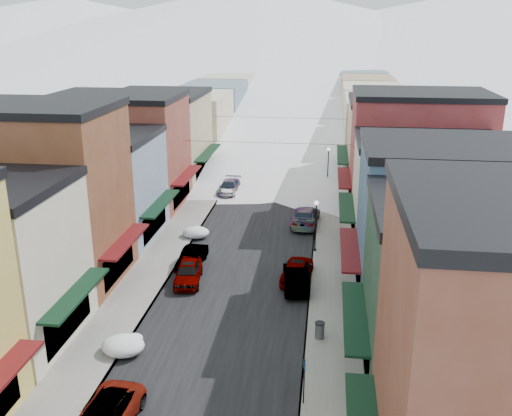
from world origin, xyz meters
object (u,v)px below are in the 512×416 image
(car_green_sedan, at_px, (296,278))
(streetlamp_near, at_px, (316,219))
(car_silver_sedan, at_px, (188,272))
(car_dark_hatch, at_px, (192,257))
(trash_can, at_px, (320,330))

(car_green_sedan, xyz_separation_m, streetlamp_near, (1.13, 6.59, 1.98))
(streetlamp_near, bearing_deg, car_green_sedan, -99.73)
(car_silver_sedan, xyz_separation_m, car_dark_hatch, (-0.39, 2.76, -0.08))
(car_dark_hatch, xyz_separation_m, streetlamp_near, (9.09, 3.83, 2.08))
(trash_can, xyz_separation_m, streetlamp_near, (-0.64, 13.16, 2.11))
(car_dark_hatch, distance_m, streetlamp_near, 10.08)
(car_silver_sedan, relative_size, streetlamp_near, 1.07)
(car_dark_hatch, height_order, trash_can, car_dark_hatch)
(car_silver_sedan, bearing_deg, car_green_sedan, -7.16)
(car_dark_hatch, bearing_deg, trash_can, -39.40)
(car_green_sedan, bearing_deg, car_silver_sedan, -6.39)
(car_dark_hatch, bearing_deg, car_silver_sedan, -77.60)
(car_dark_hatch, relative_size, trash_can, 4.15)
(car_dark_hatch, height_order, car_green_sedan, car_green_sedan)
(trash_can, bearing_deg, car_green_sedan, 105.10)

